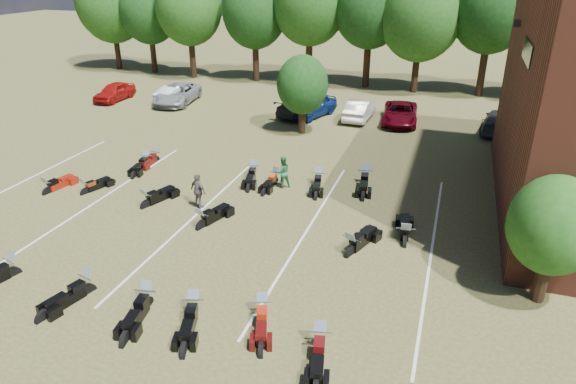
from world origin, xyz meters
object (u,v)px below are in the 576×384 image
at_px(car_0, 114,92).
at_px(motorcycle_3, 195,316).
at_px(person_grey, 198,191).
at_px(motorcycle_14, 156,161).
at_px(motorcycle_7, 48,193).
at_px(person_green, 283,172).
at_px(car_4, 312,106).

bearing_deg(car_0, motorcycle_3, -50.27).
bearing_deg(person_grey, motorcycle_14, -17.98).
bearing_deg(car_0, person_grey, -45.25).
xyz_separation_m(person_grey, motorcycle_14, (-4.97, 4.42, -0.82)).
distance_m(person_grey, motorcycle_7, 7.68).
height_order(person_green, motorcycle_7, person_green).
bearing_deg(car_4, person_grey, -74.46).
height_order(motorcycle_7, motorcycle_14, motorcycle_7).
bearing_deg(motorcycle_3, person_green, 75.74).
distance_m(person_green, person_grey, 4.36).
distance_m(motorcycle_7, motorcycle_14, 5.93).
xyz_separation_m(person_green, motorcycle_3, (0.60, -10.30, -0.80)).
distance_m(car_4, motorcycle_3, 22.75).
bearing_deg(car_0, person_green, -33.59).
bearing_deg(motorcycle_7, motorcycle_14, -106.56).
height_order(person_grey, motorcycle_3, person_grey).
distance_m(car_0, motorcycle_7, 17.74).
relative_size(motorcycle_3, motorcycle_7, 1.06).
bearing_deg(person_grey, car_4, -69.09).
bearing_deg(person_green, motorcycle_7, -13.82).
height_order(car_0, motorcycle_7, car_0).
bearing_deg(motorcycle_7, motorcycle_3, 160.80).
height_order(person_green, motorcycle_14, person_green).
relative_size(person_green, motorcycle_3, 0.70).
relative_size(car_4, person_green, 2.83).
bearing_deg(person_green, car_4, -116.42).
distance_m(person_grey, motorcycle_3, 7.80).
relative_size(car_0, car_4, 0.89).
xyz_separation_m(car_0, person_green, (18.00, -11.78, 0.12)).
height_order(car_4, person_grey, person_grey).
height_order(car_0, person_green, person_green).
relative_size(person_grey, motorcycle_7, 0.76).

